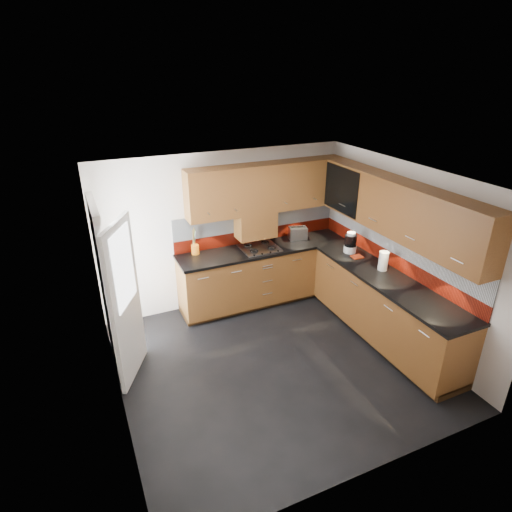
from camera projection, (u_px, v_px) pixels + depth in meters
name	position (u px, v px, depth m)	size (l,w,h in m)	color
room	(278.00, 257.00, 4.89)	(4.00, 3.80, 2.64)	black
base_cabinets	(319.00, 292.00, 6.33)	(2.70, 3.20, 0.95)	brown
countertop	(320.00, 263.00, 6.11)	(2.72, 3.22, 0.04)	black
backsplash	(327.00, 236.00, 6.26)	(2.70, 3.20, 0.54)	maroon
upper_cabinets	(333.00, 198.00, 5.86)	(2.50, 3.20, 0.72)	brown
extractor_hood	(255.00, 224.00, 6.51)	(0.60, 0.33, 0.40)	brown
glass_cabinet	(350.00, 187.00, 6.26)	(0.32, 0.80, 0.66)	black
back_door	(114.00, 295.00, 5.05)	(0.42, 1.19, 2.04)	white
gas_hob	(260.00, 248.00, 6.51)	(0.57, 0.50, 0.04)	silver
utensil_pot	(195.00, 248.00, 6.31)	(0.11, 0.11, 0.41)	#CD6C13
toaster	(298.00, 233.00, 6.84)	(0.32, 0.24, 0.21)	silver
food_processor	(350.00, 243.00, 6.35)	(0.19, 0.19, 0.31)	white
paper_towel	(383.00, 261.00, 5.81)	(0.13, 0.13, 0.27)	white
orange_cloth	(357.00, 257.00, 6.23)	(0.16, 0.13, 0.02)	#EE441A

